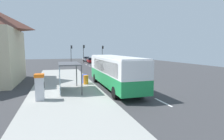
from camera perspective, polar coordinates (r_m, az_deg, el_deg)
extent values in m
cube|color=#38383A|center=(32.24, -4.33, -0.42)|extent=(56.00, 92.00, 0.04)
cube|color=#999993|center=(19.57, -14.75, -4.85)|extent=(6.20, 30.00, 0.18)
cube|color=silver|center=(13.98, 15.87, -9.82)|extent=(0.16, 2.20, 0.01)
cube|color=silver|center=(18.23, 7.21, -5.79)|extent=(0.16, 2.20, 0.01)
cube|color=silver|center=(22.78, 1.98, -3.25)|extent=(0.16, 2.20, 0.01)
cube|color=silver|center=(27.49, -1.47, -1.56)|extent=(0.16, 2.20, 0.01)
cube|color=silver|center=(32.29, -3.90, -0.36)|extent=(0.16, 2.20, 0.01)
cube|color=silver|center=(37.14, -5.69, 0.53)|extent=(0.16, 2.20, 0.01)
cube|color=silver|center=(42.03, -7.07, 1.21)|extent=(0.16, 2.20, 0.01)
cube|color=silver|center=(46.94, -8.17, 1.75)|extent=(0.16, 2.20, 0.01)
cube|color=#1E8C47|center=(17.91, 0.72, -2.47)|extent=(2.57, 11.02, 1.15)
cube|color=silver|center=(17.75, 0.73, 1.67)|extent=(2.57, 11.02, 1.45)
cube|color=silver|center=(17.70, 0.73, 4.17)|extent=(2.44, 10.80, 0.12)
cube|color=black|center=(22.99, -3.41, 2.60)|extent=(2.30, 0.13, 1.22)
cube|color=black|center=(16.95, -2.66, 1.19)|extent=(0.14, 8.58, 1.10)
cylinder|color=black|center=(21.45, -5.34, -2.55)|extent=(0.29, 1.00, 1.00)
cylinder|color=black|center=(22.01, 0.44, -2.29)|extent=(0.29, 1.00, 1.00)
cylinder|color=black|center=(14.23, 0.91, -7.21)|extent=(0.29, 1.00, 1.00)
cylinder|color=black|center=(15.06, 9.18, -6.52)|extent=(0.29, 1.00, 1.00)
cube|color=black|center=(39.37, -3.51, 2.81)|extent=(2.05, 5.22, 1.96)
cube|color=black|center=(39.35, -3.52, 3.30)|extent=(2.07, 3.14, 0.44)
cylinder|color=black|center=(37.74, -1.47, 1.16)|extent=(0.23, 0.68, 0.68)
cylinder|color=black|center=(37.30, -4.14, 1.09)|extent=(0.23, 0.68, 0.68)
cylinder|color=black|center=(41.59, -2.93, 1.66)|extent=(0.23, 0.68, 0.68)
cylinder|color=black|center=(41.20, -5.36, 1.59)|extent=(0.23, 0.68, 0.68)
cube|color=#B7B7BC|center=(59.79, -8.20, 3.36)|extent=(1.81, 4.40, 0.60)
cube|color=black|center=(59.56, -8.18, 3.93)|extent=(1.59, 2.38, 0.60)
cylinder|color=black|center=(61.17, -9.17, 3.13)|extent=(0.20, 0.64, 0.64)
cylinder|color=black|center=(61.42, -7.66, 3.17)|extent=(0.20, 0.64, 0.64)
cylinder|color=black|center=(58.20, -8.76, 2.97)|extent=(0.20, 0.64, 0.64)
cylinder|color=black|center=(58.47, -7.17, 3.01)|extent=(0.20, 0.64, 0.64)
cube|color=#A51919|center=(51.73, -6.75, 2.89)|extent=(1.99, 4.48, 0.60)
cube|color=black|center=(51.50, -6.72, 3.55)|extent=(1.69, 2.44, 0.60)
cylinder|color=black|center=(53.13, -7.85, 2.65)|extent=(0.23, 0.65, 0.64)
cylinder|color=black|center=(53.35, -6.10, 2.69)|extent=(0.23, 0.65, 0.64)
cylinder|color=black|center=(50.16, -7.43, 2.43)|extent=(0.23, 0.65, 0.64)
cylinder|color=black|center=(50.39, -5.58, 2.47)|extent=(0.23, 0.65, 0.64)
cube|color=silver|center=(14.20, -21.92, -5.53)|extent=(0.60, 0.70, 1.70)
cube|color=orange|center=(14.04, -22.09, -1.65)|extent=(0.66, 0.76, 0.24)
cube|color=black|center=(14.13, -20.71, -4.41)|extent=(0.03, 0.36, 0.44)
cylinder|color=orange|center=(19.46, -8.28, -3.07)|extent=(0.52, 0.52, 0.95)
cylinder|color=blue|center=(20.14, -8.60, -2.75)|extent=(0.52, 0.52, 0.95)
cylinder|color=#2D2D2D|center=(51.20, -3.11, 4.97)|extent=(0.14, 0.14, 4.95)
cube|color=black|center=(51.23, -2.89, 7.18)|extent=(0.24, 0.28, 0.84)
sphere|color=#360606|center=(51.27, -2.76, 7.49)|extent=(0.16, 0.16, 0.16)
sphere|color=#F2B20C|center=(51.26, -2.75, 7.18)|extent=(0.16, 0.16, 0.16)
sphere|color=black|center=(51.26, -2.75, 6.87)|extent=(0.16, 0.16, 0.16)
cylinder|color=#2D2D2D|center=(50.58, -12.86, 4.83)|extent=(0.14, 0.14, 5.01)
cube|color=black|center=(50.58, -12.67, 7.11)|extent=(0.24, 0.28, 0.84)
sphere|color=red|center=(50.60, -12.54, 7.43)|extent=(0.16, 0.16, 0.16)
sphere|color=#3C2C03|center=(50.59, -12.53, 7.11)|extent=(0.16, 0.16, 0.16)
sphere|color=black|center=(50.59, -12.52, 6.79)|extent=(0.16, 0.16, 0.16)
cylinder|color=#2D2D2D|center=(51.77, -9.05, 5.04)|extent=(0.14, 0.14, 5.18)
cube|color=black|center=(51.79, -8.85, 7.35)|extent=(0.24, 0.28, 0.84)
sphere|color=#360606|center=(51.81, -8.73, 7.67)|extent=(0.16, 0.16, 0.16)
sphere|color=#3C2C03|center=(51.81, -8.72, 7.36)|extent=(0.16, 0.16, 0.16)
sphere|color=green|center=(51.80, -8.71, 7.05)|extent=(0.16, 0.16, 0.16)
cube|color=#4C4C51|center=(16.42, -13.50, 1.99)|extent=(1.80, 4.00, 0.10)
cube|color=#8CA5B2|center=(16.52, -16.33, -2.26)|extent=(0.06, 3.80, 2.30)
cylinder|color=#4C4C51|center=(14.77, -9.57, -3.23)|extent=(0.10, 0.10, 2.44)
cylinder|color=#4C4C51|center=(18.50, -11.17, -1.29)|extent=(0.10, 0.10, 2.44)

